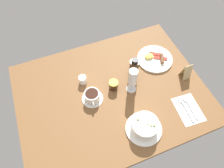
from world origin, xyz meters
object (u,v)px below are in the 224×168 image
Objects in this scene: cutlery_setting at (188,109)px; jam_jar at (114,85)px; sauce_bottle_brown at (134,69)px; menu_card at (187,71)px; coffee_cup at (92,97)px; porridge_bowl at (144,126)px; breakfast_plate at (155,59)px; creamer_jug at (83,80)px; wine_glass at (133,78)px.

jam_jar is (-34.04, 28.67, 2.75)cm from cutlery_setting.
sauce_bottle_brown reaches higher than menu_card.
sauce_bottle_brown is (28.69, 6.70, 4.03)cm from coffee_cup.
menu_card is (58.43, -5.48, 2.24)cm from coffee_cup.
porridge_bowl is at bearing -150.92° from menu_card.
breakfast_plate is at bearing 19.11° from sauce_bottle_brown.
coffee_cup is at bearing 174.64° from menu_card.
cutlery_setting is 54.71cm from coffee_cup.
porridge_bowl is 3.37× the size of creamer_jug.
coffee_cup is 25.25cm from wine_glass.
coffee_cup reaches higher than breakfast_plate.
breakfast_plate is at bearing 32.15° from wine_glass.
creamer_jug reaches higher than breakfast_plate.
coffee_cup is (-19.37, 27.19, -1.08)cm from porridge_bowl.
wine_glass is 1.68× the size of menu_card.
breakfast_plate is at bearing 17.07° from jam_jar.
porridge_bowl is at bearing -62.77° from creamer_jug.
breakfast_plate reaches higher than cutlery_setting.
menu_card is (10.20, 20.20, 5.03)cm from cutlery_setting.
porridge_bowl is 0.85× the size of breakfast_plate.
porridge_bowl is 1.24× the size of sauce_bottle_brown.
breakfast_plate is at bearing 55.14° from porridge_bowl.
creamer_jug is 62.99cm from menu_card.
porridge_bowl is 3.27× the size of jam_jar.
coffee_cup is 49.37cm from breakfast_plate.
cutlery_setting is 3.23× the size of jam_jar.
wine_glass reaches higher than creamer_jug.
jam_jar is at bearing -165.65° from sauce_bottle_brown.
wine_glass is at bearing 173.73° from menu_card.
breakfast_plate is 2.15× the size of menu_card.
cutlery_setting is 35.95cm from wine_glass.
breakfast_plate is (-0.71, 38.90, 0.69)cm from cutlery_setting.
sauce_bottle_brown reaches higher than coffee_cup.
coffee_cup is 2.24× the size of jam_jar.
coffee_cup is at bearing -166.86° from sauce_bottle_brown.
cutlery_setting is 63.43cm from creamer_jug.
menu_card reaches higher than cutlery_setting.
wine_glass is 13.50cm from jam_jar.
porridge_bowl reaches higher than creamer_jug.
wine_glass is at bearing 80.10° from porridge_bowl.
coffee_cup is 14.50cm from jam_jar.
menu_card is (44.23, -8.46, 2.28)cm from jam_jar.
menu_card is at bearing -10.83° from jam_jar.
wine_glass is at bearing -120.16° from sauce_bottle_brown.
jam_jar is 0.26× the size of breakfast_plate.
porridge_bowl is at bearing -80.26° from jam_jar.
porridge_bowl is at bearing -99.90° from wine_glass.
porridge_bowl is 44.70cm from menu_card.
wine_glass is 1.14× the size of sauce_bottle_brown.
sauce_bottle_brown is (30.27, -6.82, 4.43)cm from creamer_jug.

